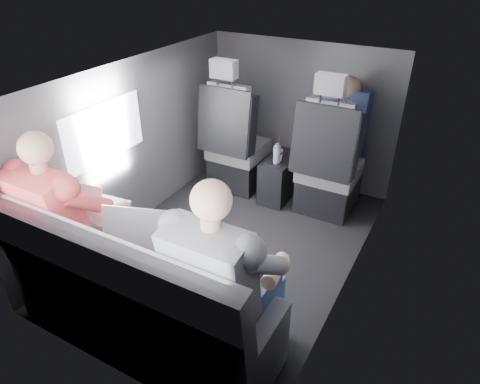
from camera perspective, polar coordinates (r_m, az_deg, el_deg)
The scene contains 20 objects.
floor at distance 3.41m, azimuth -0.95°, elevation -7.21°, with size 2.60×2.60×0.00m, color black.
ceiling at distance 2.80m, azimuth -1.19°, elevation 15.23°, with size 2.60×2.60×0.00m, color #B2B2AD.
panel_left at distance 3.54m, azimuth -13.87°, elevation 6.07°, with size 0.02×2.60×1.35m, color #56565B.
panel_right at distance 2.77m, azimuth 15.34°, elevation -1.39°, with size 0.02×2.60×1.35m, color #56565B.
panel_front at distance 4.13m, azimuth 8.09°, elevation 10.19°, with size 1.80×0.02×1.35m, color #56565B.
panel_back at distance 2.21m, azimuth -18.37°, elevation -11.03°, with size 1.80×0.02×1.35m, color #56565B.
side_window at distance 3.25m, azimuth -17.57°, elevation 7.61°, with size 0.02×0.75×0.42m, color white.
seatbelt at distance 3.39m, azimuth 11.35°, elevation 7.60°, with size 0.05×0.01×0.65m, color black.
front_seat_left at distance 4.02m, azimuth -0.63°, elevation 5.71°, with size 0.52×0.58×1.26m.
front_seat_right at distance 3.71m, azimuth 11.58°, elevation 2.78°, with size 0.52×0.58×1.26m.
center_console at distance 3.97m, azimuth 5.34°, elevation 1.95°, with size 0.24×0.48×0.41m.
rear_bench at distance 2.57m, azimuth -13.21°, elevation -14.27°, with size 1.60×0.57×0.92m.
soda_cup at distance 3.80m, azimuth 5.17°, elevation 4.96°, with size 0.08×0.08×0.23m.
water_bottle at distance 3.75m, azimuth 4.92°, elevation 5.01°, with size 0.06×0.06×0.18m.
laptop_white at distance 2.89m, azimuth -18.87°, elevation -1.49°, with size 0.34×0.32×0.24m.
laptop_silver at distance 2.51m, azimuth -11.72°, elevation -5.49°, with size 0.46×0.47×0.28m.
laptop_black at distance 2.26m, azimuth -0.21°, elevation -9.52°, with size 0.39×0.41×0.24m.
passenger_rear_left at distance 2.77m, azimuth -21.65°, elevation -3.53°, with size 0.52×0.63×1.24m.
passenger_rear_right at distance 2.16m, azimuth -1.90°, elevation -11.61°, with size 0.52×0.63×1.25m.
passenger_front_right at distance 3.79m, azimuth 13.71°, elevation 8.82°, with size 0.37×0.37×0.71m.
Camera 1 is at (1.35, -2.34, 2.08)m, focal length 32.00 mm.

